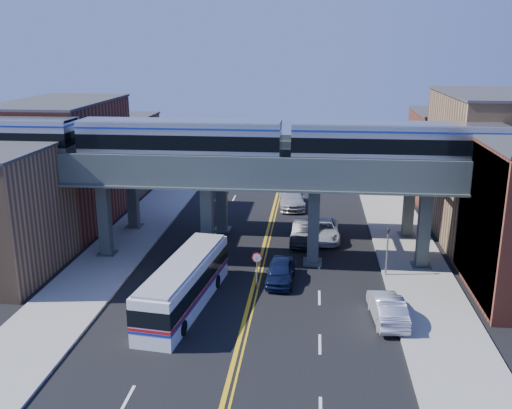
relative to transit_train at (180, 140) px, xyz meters
The scene contains 19 objects.
ground 13.52m from the transit_train, 53.89° to the right, with size 120.00×120.00×0.00m, color black.
sidewalk_west 10.92m from the transit_train, 160.55° to the left, with size 5.00×70.00×0.16m, color gray.
sidewalk_east 19.69m from the transit_train, ahead, with size 5.00×70.00×0.16m, color gray.
building_west_b 15.43m from the transit_train, 147.72° to the left, with size 8.00×14.00×11.00m, color brown.
building_west_c 25.07m from the transit_train, 121.09° to the left, with size 8.00×10.00×8.00m, color olive.
building_east_b 25.82m from the transit_train, 18.20° to the left, with size 8.00×14.00×12.00m, color olive.
building_east_c 32.49m from the transit_train, 40.79° to the left, with size 8.00×10.00×9.00m, color brown.
mural_panel 21.25m from the transit_train, 11.10° to the right, with size 0.10×9.50×9.50m, color teal.
elevated_viaduct_near 6.44m from the transit_train, ahead, with size 52.00×3.60×7.40m.
elevated_viaduct_far 9.51m from the transit_train, 50.18° to the left, with size 52.00×3.60×7.40m.
transit_train is the anchor object (origin of this frame).
stop_sign 10.87m from the transit_train, 39.17° to the right, with size 0.76×0.09×2.63m.
traffic_signal 16.67m from the transit_train, ahead, with size 0.15×0.18×4.10m.
transit_bus 11.35m from the transit_train, 76.99° to the right, with size 3.84×11.46×2.89m.
car_lane_a 11.95m from the transit_train, 25.72° to the right, with size 1.85×4.61×1.57m, color #0F1838.
car_lane_b 13.22m from the transit_train, 27.67° to the left, with size 1.84×5.28×1.74m, color #28282A.
car_lane_c 14.75m from the transit_train, 27.96° to the left, with size 2.63×5.70×1.58m, color #BDBDBF.
car_lane_d 19.02m from the transit_train, 63.50° to the left, with size 2.52×6.20×1.80m, color #AAA9AE.
car_parked_curb 18.79m from the transit_train, 31.48° to the right, with size 1.72×4.94×1.63m, color #AEADB2.
Camera 1 is at (3.86, -32.39, 16.07)m, focal length 40.00 mm.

